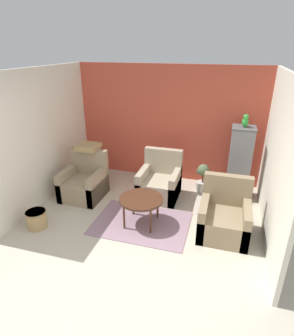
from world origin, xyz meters
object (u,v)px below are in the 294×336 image
at_px(potted_plant, 203,177).
at_px(armchair_right, 224,218).
at_px(armchair_middle, 160,183).
at_px(armchair_left, 84,183).
at_px(parrot, 245,121).
at_px(coffee_table, 141,201).
at_px(birdcage, 239,164).
at_px(wicker_basket, 37,219).

bearing_deg(potted_plant, armchair_right, -70.33).
bearing_deg(potted_plant, armchair_middle, -150.22).
height_order(armchair_left, potted_plant, armchair_left).
height_order(armchair_left, parrot, parrot).
xyz_separation_m(armchair_middle, parrot, (1.48, 0.45, 1.26)).
relative_size(coffee_table, birdcage, 0.51).
distance_m(coffee_table, armchair_left, 1.52).
xyz_separation_m(armchair_middle, wicker_basket, (-1.71, -1.64, -0.12)).
height_order(armchair_right, potted_plant, armchair_right).
distance_m(coffee_table, birdcage, 2.15).
xyz_separation_m(coffee_table, birdcage, (1.53, 1.49, 0.24)).
bearing_deg(potted_plant, coffee_table, -119.75).
bearing_deg(armchair_middle, coffee_table, -93.08).
relative_size(birdcage, parrot, 5.89).
distance_m(armchair_middle, wicker_basket, 2.37).
bearing_deg(armchair_middle, wicker_basket, -136.14).
distance_m(armchair_right, potted_plant, 1.46).
xyz_separation_m(potted_plant, wicker_basket, (-2.51, -2.10, -0.16)).
bearing_deg(wicker_basket, armchair_right, 13.57).
xyz_separation_m(coffee_table, potted_plant, (0.86, 1.50, -0.13)).
height_order(parrot, wicker_basket, parrot).
height_order(coffee_table, armchair_left, armchair_left).
xyz_separation_m(armchair_left, armchair_middle, (1.45, 0.44, 0.00)).
bearing_deg(parrot, wicker_basket, -146.79).
xyz_separation_m(armchair_left, wicker_basket, (-0.26, -1.20, -0.12)).
distance_m(armchair_right, parrot, 1.87).
relative_size(armchair_left, armchair_right, 1.00).
bearing_deg(coffee_table, birdcage, 44.10).
relative_size(armchair_middle, birdcage, 0.64).
bearing_deg(wicker_basket, coffee_table, 19.85).
distance_m(armchair_right, wicker_basket, 3.09).
relative_size(armchair_left, parrot, 3.75).
relative_size(armchair_left, wicker_basket, 2.71).
xyz_separation_m(birdcage, wicker_basket, (-3.19, -2.08, -0.53)).
xyz_separation_m(birdcage, potted_plant, (-0.68, 0.02, -0.37)).
distance_m(coffee_table, potted_plant, 1.74).
xyz_separation_m(armchair_right, birdcage, (0.18, 1.36, 0.40)).
bearing_deg(wicker_basket, parrot, 33.21).
bearing_deg(armchair_right, potted_plant, 109.67).
height_order(potted_plant, wicker_basket, potted_plant).
relative_size(armchair_right, armchair_middle, 1.00).
height_order(armchair_right, wicker_basket, armchair_right).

